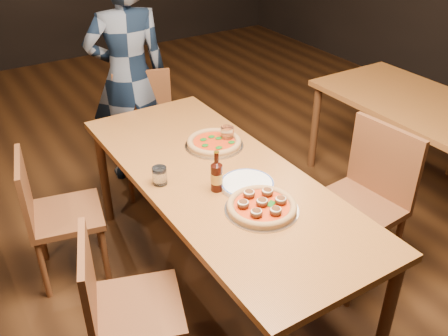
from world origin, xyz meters
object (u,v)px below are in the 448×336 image
plate_stack (247,185)px  beer_bottle (217,177)px  pizza_margherita (214,143)px  chair_main_e (354,207)px  chair_main_sw (66,214)px  chair_main_nw (137,308)px  pizza_meatball (262,206)px  diner (128,77)px  table_main (219,186)px  water_glass (160,176)px  amber_glass (227,135)px  chair_end (149,134)px

plate_stack → beer_bottle: bearing=158.3°
pizza_margherita → plate_stack: (-0.08, -0.46, -0.01)m
chair_main_e → chair_main_sw: bearing=-127.5°
chair_main_nw → pizza_meatball: bearing=-74.1°
chair_main_nw → chair_main_e: chair_main_e is taller
chair_main_sw → diner: 1.25m
table_main → plate_stack: 0.20m
pizza_margherita → diner: (-0.06, 1.13, 0.05)m
beer_bottle → diner: size_ratio=0.13×
plate_stack → water_glass: (-0.36, 0.26, 0.03)m
chair_main_sw → amber_glass: (0.94, -0.26, 0.37)m
chair_main_e → amber_glass: (-0.45, 0.64, 0.31)m
chair_main_e → amber_glass: size_ratio=10.12×
chair_end → chair_main_nw: bearing=-100.3°
table_main → chair_main_sw: bearing=142.4°
chair_main_e → pizza_meatball: (-0.68, -0.02, 0.28)m
chair_main_sw → water_glass: bearing=-125.5°
pizza_meatball → amber_glass: 0.70m
water_glass → chair_main_e: bearing=-24.2°
pizza_margherita → pizza_meatball: bearing=-101.7°
pizza_margherita → beer_bottle: (-0.23, -0.40, 0.06)m
chair_main_sw → amber_glass: bearing=-92.7°
chair_main_nw → chair_end: 1.69m
pizza_meatball → beer_bottle: (-0.09, 0.26, 0.05)m
water_glass → chair_main_sw: bearing=132.1°
table_main → chair_main_sw: 0.93m
chair_end → pizza_meatball: (-0.10, -1.54, 0.32)m
beer_bottle → amber_glass: beer_bottle is taller
chair_main_e → pizza_meatball: 0.74m
chair_main_e → chair_end: (-0.58, 1.52, -0.04)m
beer_bottle → amber_glass: size_ratio=2.23×
chair_end → beer_bottle: size_ratio=4.20×
chair_main_sw → pizza_margherita: (0.85, -0.26, 0.34)m
pizza_meatball → chair_main_e: bearing=2.1°
water_glass → pizza_meatball: bearing=-56.7°
chair_main_e → beer_bottle: bearing=-111.9°
chair_main_e → diner: diner is taller
pizza_margherita → diner: size_ratio=0.21×
chair_main_e → water_glass: (-0.99, 0.44, 0.31)m
table_main → chair_main_nw: bearing=-152.3°
chair_end → pizza_meatball: chair_end is taller
water_glass → amber_glass: (0.54, 0.20, 0.00)m
chair_main_e → diner: bearing=-166.1°
chair_main_sw → pizza_meatball: (0.72, -0.92, 0.34)m
table_main → beer_bottle: 0.21m
chair_main_e → diner: size_ratio=0.60×
chair_main_nw → amber_glass: size_ratio=8.98×
pizza_margherita → water_glass: water_glass is taller
amber_glass → chair_main_sw: bearing=164.8°
beer_bottle → table_main: bearing=53.7°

